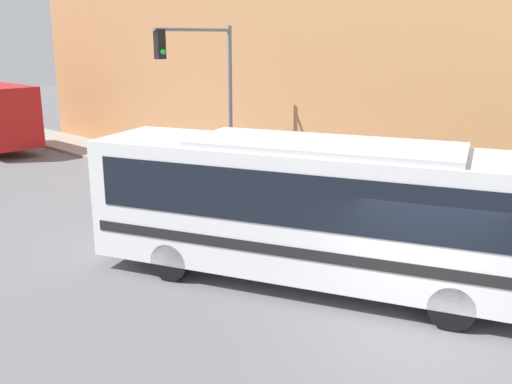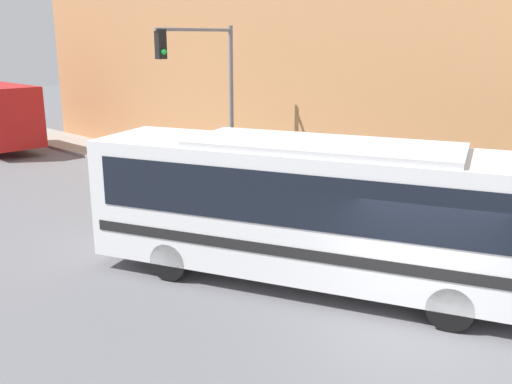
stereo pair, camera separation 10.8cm
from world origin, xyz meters
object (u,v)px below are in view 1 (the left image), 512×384
at_px(fire_hydrant, 347,207).
at_px(traffic_light_pole, 207,81).
at_px(city_bus, 322,205).
at_px(parking_meter, 255,172).

height_order(fire_hydrant, traffic_light_pole, traffic_light_pole).
relative_size(city_bus, traffic_light_pole, 1.88).
relative_size(traffic_light_pole, parking_meter, 4.86).
relative_size(city_bus, fire_hydrant, 14.80).
xyz_separation_m(fire_hydrant, traffic_light_pole, (-0.92, 5.27, 3.56)).
distance_m(fire_hydrant, parking_meter, 3.92).
height_order(city_bus, traffic_light_pole, traffic_light_pole).
height_order(fire_hydrant, parking_meter, parking_meter).
bearing_deg(city_bus, parking_meter, 33.71).
bearing_deg(parking_meter, fire_hydrant, -90.00).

